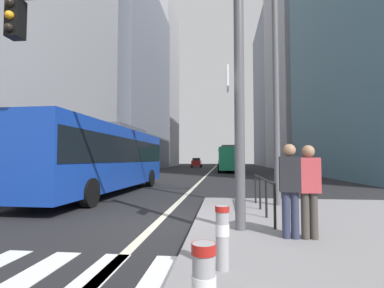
% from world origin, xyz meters
% --- Properties ---
extents(ground_plane, '(160.00, 160.00, 0.00)m').
position_xyz_m(ground_plane, '(0.00, 20.00, 0.00)').
color(ground_plane, black).
extents(lane_centre_line, '(0.20, 80.00, 0.01)m').
position_xyz_m(lane_centre_line, '(0.00, 30.00, 0.01)').
color(lane_centre_line, beige).
rests_on(lane_centre_line, ground).
extents(office_tower_left_mid, '(12.72, 25.63, 30.60)m').
position_xyz_m(office_tower_left_mid, '(-16.00, 39.78, 15.30)').
color(office_tower_left_mid, slate).
rests_on(office_tower_left_mid, ground).
extents(office_tower_left_far, '(11.03, 16.75, 40.17)m').
position_xyz_m(office_tower_left_far, '(-16.00, 63.44, 20.09)').
color(office_tower_left_far, '#9E9EA3').
rests_on(office_tower_left_far, ground).
extents(office_tower_right_mid, '(12.23, 20.93, 39.12)m').
position_xyz_m(office_tower_right_mid, '(17.00, 45.57, 19.56)').
color(office_tower_right_mid, '#9E9EA3').
rests_on(office_tower_right_mid, ground).
extents(office_tower_right_far, '(11.30, 23.75, 38.34)m').
position_xyz_m(office_tower_right_far, '(17.00, 71.29, 19.17)').
color(office_tower_right_far, slate).
rests_on(office_tower_right_far, ground).
extents(city_bus_blue_oncoming, '(2.89, 11.80, 3.40)m').
position_xyz_m(city_bus_blue_oncoming, '(-3.95, 5.96, 1.84)').
color(city_bus_blue_oncoming, '#14389E').
rests_on(city_bus_blue_oncoming, ground).
extents(sedan_white_oncoming, '(2.12, 4.34, 1.94)m').
position_xyz_m(sedan_white_oncoming, '(-6.85, 4.01, 0.99)').
color(sedan_white_oncoming, silver).
rests_on(sedan_white_oncoming, ground).
extents(city_bus_red_receding, '(2.91, 10.61, 3.40)m').
position_xyz_m(city_bus_red_receding, '(2.37, 30.88, 1.83)').
color(city_bus_red_receding, '#198456').
rests_on(city_bus_red_receding, ground).
extents(car_oncoming_mid, '(2.06, 4.09, 1.94)m').
position_xyz_m(car_oncoming_mid, '(-3.67, 51.02, 0.99)').
color(car_oncoming_mid, maroon).
rests_on(car_oncoming_mid, ground).
extents(car_receding_near, '(2.18, 4.22, 1.94)m').
position_xyz_m(car_receding_near, '(2.81, 40.89, 0.99)').
color(car_receding_near, '#B2A899').
rests_on(car_receding_near, ground).
extents(car_receding_far, '(2.17, 4.15, 1.94)m').
position_xyz_m(car_receding_far, '(2.98, 44.18, 0.99)').
color(car_receding_far, '#232838').
rests_on(car_receding_far, ground).
extents(traffic_signal_gantry, '(5.60, 0.65, 6.00)m').
position_xyz_m(traffic_signal_gantry, '(0.22, -1.04, 4.08)').
color(traffic_signal_gantry, '#515156').
rests_on(traffic_signal_gantry, median_island).
extents(street_lamp_post, '(5.50, 0.32, 8.00)m').
position_xyz_m(street_lamp_post, '(3.47, 2.43, 5.28)').
color(street_lamp_post, '#56565B').
rests_on(street_lamp_post, median_island).
extents(bollard_left, '(0.20, 0.20, 0.85)m').
position_xyz_m(bollard_left, '(1.68, -3.28, 0.63)').
color(bollard_left, '#99999E').
rests_on(bollard_left, median_island).
extents(pedestrian_railing, '(0.06, 3.71, 0.98)m').
position_xyz_m(pedestrian_railing, '(2.80, 0.93, 0.86)').
color(pedestrian_railing, black).
rests_on(pedestrian_railing, median_island).
extents(pedestrian_waiting, '(0.40, 0.28, 1.79)m').
position_xyz_m(pedestrian_waiting, '(2.96, -1.60, 1.15)').
color(pedestrian_waiting, '#2D334C').
rests_on(pedestrian_waiting, median_island).
extents(pedestrian_walking, '(0.40, 0.27, 1.76)m').
position_xyz_m(pedestrian_walking, '(3.31, -1.61, 1.13)').
color(pedestrian_walking, '#423D38').
rests_on(pedestrian_walking, median_island).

